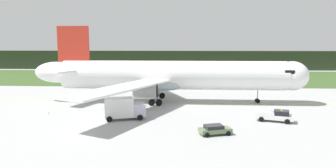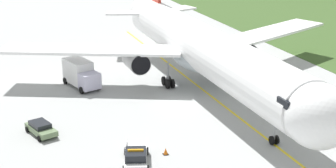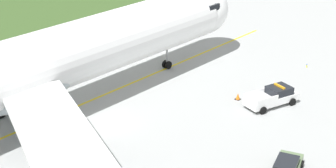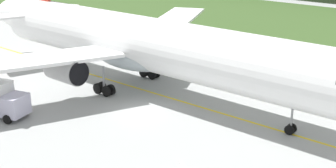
# 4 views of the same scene
# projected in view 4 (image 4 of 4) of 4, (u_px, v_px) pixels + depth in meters

# --- Properties ---
(ground) EXTENTS (320.00, 320.00, 0.00)m
(ground) POSITION_uv_depth(u_px,v_px,m) (139.00, 111.00, 44.57)
(ground) COLOR #9FA2A1
(grass_verge) EXTENTS (320.00, 47.80, 0.04)m
(grass_verge) POSITION_uv_depth(u_px,v_px,m) (322.00, 29.00, 80.32)
(grass_verge) COLOR #365224
(grass_verge) RESTS_ON ground
(taxiway_centerline_main) EXTENTS (71.42, 0.84, 0.01)m
(taxiway_centerline_main) POSITION_uv_depth(u_px,v_px,m) (149.00, 92.00, 49.80)
(taxiway_centerline_main) COLOR yellow
(taxiway_centerline_main) RESTS_ON ground
(airliner) EXTENTS (55.35, 49.23, 15.38)m
(airliner) POSITION_uv_depth(u_px,v_px,m) (145.00, 44.00, 48.31)
(airliner) COLOR white
(airliner) RESTS_ON ground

